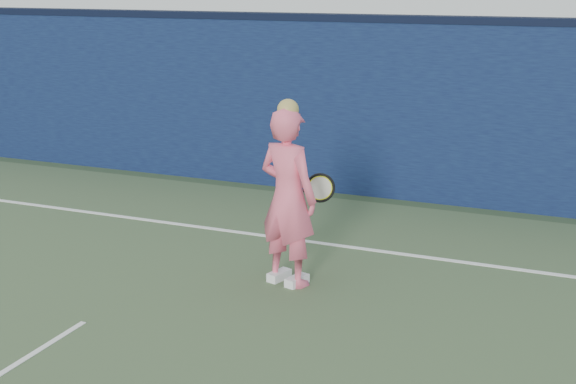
% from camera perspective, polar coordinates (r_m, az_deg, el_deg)
% --- Properties ---
extents(ground, '(80.00, 80.00, 0.00)m').
position_cam_1_polar(ground, '(7.09, -19.25, -11.88)').
color(ground, '#37492C').
rests_on(ground, ground).
extents(backstop_wall, '(24.00, 0.40, 2.50)m').
position_cam_1_polar(backstop_wall, '(12.08, 1.16, 6.18)').
color(backstop_wall, '#0C1235').
rests_on(backstop_wall, ground).
extents(wall_cap, '(24.00, 0.42, 0.10)m').
position_cam_1_polar(wall_cap, '(11.95, 1.19, 12.35)').
color(wall_cap, black).
rests_on(wall_cap, backstop_wall).
extents(player, '(0.78, 0.62, 1.95)m').
position_cam_1_polar(player, '(8.19, 0.00, -0.35)').
color(player, '#F65F7D').
rests_on(player, ground).
extents(racket, '(0.61, 0.17, 0.32)m').
position_cam_1_polar(racket, '(8.57, 2.10, 0.26)').
color(racket, black).
rests_on(racket, ground).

